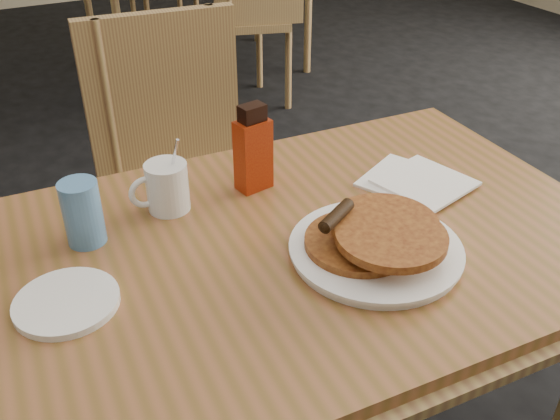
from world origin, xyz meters
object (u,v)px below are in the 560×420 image
object	(u,v)px
pancake_plate	(376,243)
blue_tumbler	(83,213)
main_table	(305,255)
chair_main_far	(180,158)
syrup_bottle	(253,151)
coffee_mug	(166,186)
chair_neighbor_near	(250,1)

from	to	relation	value
pancake_plate	blue_tumbler	bearing A→B (deg)	147.94
main_table	chair_main_far	world-z (taller)	chair_main_far
pancake_plate	blue_tumbler	xyz separation A→B (m)	(-0.43, 0.27, 0.04)
main_table	syrup_bottle	distance (m)	0.24
blue_tumbler	chair_main_far	bearing A→B (deg)	57.30
chair_main_far	blue_tumbler	world-z (taller)	chair_main_far
coffee_mug	chair_main_far	bearing A→B (deg)	68.67
coffee_mug	chair_neighbor_near	bearing A→B (deg)	59.89
chair_main_far	syrup_bottle	distance (m)	0.58
pancake_plate	syrup_bottle	bearing A→B (deg)	106.00
coffee_mug	syrup_bottle	xyz separation A→B (m)	(0.18, -0.00, 0.03)
coffee_mug	syrup_bottle	distance (m)	0.18
main_table	chair_main_far	xyz separation A→B (m)	(0.00, 0.72, -0.14)
main_table	chair_main_far	size ratio (longest dim) A/B	1.25
coffee_mug	blue_tumbler	xyz separation A→B (m)	(-0.16, -0.04, 0.01)
chair_main_far	blue_tumbler	distance (m)	0.70
chair_neighbor_near	syrup_bottle	bearing A→B (deg)	-97.60
chair_main_far	chair_neighbor_near	world-z (taller)	chair_neighbor_near
main_table	pancake_plate	distance (m)	0.15
chair_main_far	pancake_plate	xyz separation A→B (m)	(0.08, -0.82, 0.20)
chair_main_far	coffee_mug	size ratio (longest dim) A/B	6.34
main_table	chair_neighbor_near	bearing A→B (deg)	67.31
chair_neighbor_near	blue_tumbler	bearing A→B (deg)	-104.93
pancake_plate	blue_tumbler	size ratio (longest dim) A/B	2.51
pancake_plate	coffee_mug	xyz separation A→B (m)	(-0.27, 0.31, 0.03)
coffee_mug	blue_tumbler	world-z (taller)	coffee_mug
pancake_plate	coffee_mug	bearing A→B (deg)	131.26
chair_main_far	chair_neighbor_near	distance (m)	1.67
chair_neighbor_near	blue_tumbler	size ratio (longest dim) A/B	8.24
blue_tumbler	main_table	bearing A→B (deg)	-25.29
chair_main_far	blue_tumbler	bearing A→B (deg)	-117.74
chair_neighbor_near	pancake_plate	bearing A→B (deg)	-92.63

